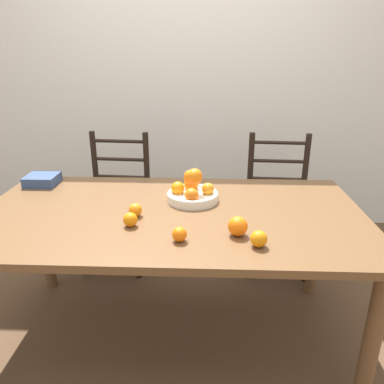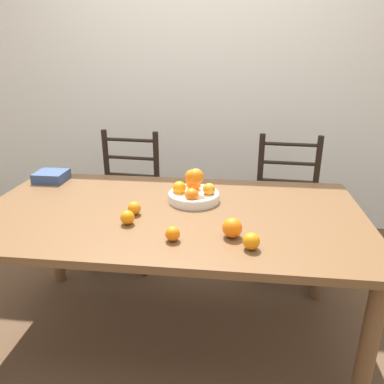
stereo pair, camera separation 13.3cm
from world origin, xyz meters
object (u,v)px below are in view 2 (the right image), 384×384
chair_right (287,207)px  book_stack (51,176)px  orange_loose_2 (251,241)px  orange_loose_3 (173,234)px  orange_loose_0 (134,208)px  orange_loose_4 (232,228)px  fruit_bowl (194,192)px  chair_left (126,200)px  orange_loose_1 (127,218)px

chair_right → book_stack: 1.52m
orange_loose_2 → orange_loose_3: orange_loose_2 is taller
orange_loose_0 → orange_loose_4: (0.46, -0.17, 0.01)m
fruit_bowl → orange_loose_3: 0.44m
orange_loose_4 → chair_left: size_ratio=0.09×
orange_loose_0 → book_stack: (-0.61, 0.42, -0.00)m
orange_loose_2 → orange_loose_3: 0.31m
orange_loose_1 → orange_loose_3: 0.26m
orange_loose_0 → orange_loose_1: (-0.00, -0.11, 0.00)m
orange_loose_1 → chair_left: chair_left is taller
orange_loose_1 → chair_left: bearing=107.6°
orange_loose_4 → book_stack: size_ratio=0.48×
orange_loose_2 → chair_left: size_ratio=0.07×
orange_loose_1 → orange_loose_2: (0.54, -0.16, 0.00)m
fruit_bowl → chair_right: chair_right is taller
fruit_bowl → orange_loose_3: size_ratio=4.32×
orange_loose_0 → chair_left: bearing=109.8°
chair_right → fruit_bowl: bearing=-128.6°
orange_loose_0 → chair_left: 0.93m
fruit_bowl → orange_loose_4: size_ratio=3.17×
orange_loose_1 → orange_loose_2: bearing=-16.7°
chair_left → chair_right: (1.12, 0.00, 0.00)m
orange_loose_3 → book_stack: 1.06m
orange_loose_4 → chair_right: (0.36, 1.00, -0.31)m
orange_loose_4 → orange_loose_0: bearing=159.3°
fruit_bowl → chair_left: size_ratio=0.28×
orange_loose_3 → chair_right: (0.60, 1.06, -0.30)m
orange_loose_1 → book_stack: bearing=139.4°
fruit_bowl → orange_loose_0: bearing=-141.3°
orange_loose_3 → chair_left: 1.22m
orange_loose_1 → orange_loose_4: orange_loose_4 is taller
orange_loose_2 → book_stack: (-1.15, 0.69, -0.01)m
chair_left → fruit_bowl: bearing=-44.4°
chair_left → book_stack: 0.60m
orange_loose_0 → orange_loose_2: size_ratio=0.93×
fruit_bowl → chair_left: chair_left is taller
book_stack → orange_loose_0: bearing=-34.3°
fruit_bowl → chair_left: (-0.55, 0.62, -0.32)m
orange_loose_0 → chair_left: size_ratio=0.07×
orange_loose_3 → book_stack: size_ratio=0.35×
chair_left → orange_loose_1: bearing=-68.4°
chair_left → chair_right: bearing=4.0°
orange_loose_4 → orange_loose_3: bearing=-165.5°
orange_loose_2 → chair_right: chair_right is taller
chair_right → orange_loose_4: bearing=-106.3°
orange_loose_3 → chair_right: 1.25m
orange_loose_2 → chair_right: size_ratio=0.07×
orange_loose_0 → orange_loose_4: 0.49m
orange_loose_2 → book_stack: orange_loose_2 is taller
orange_loose_4 → chair_left: bearing=127.1°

